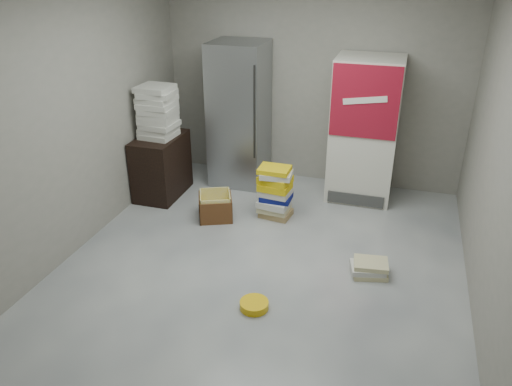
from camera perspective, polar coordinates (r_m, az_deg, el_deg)
The scene contains 10 objects.
ground at distance 5.06m, azimuth 0.17°, elevation -9.29°, with size 5.00×5.00×0.00m, color #BBBBB7.
room_shell at distance 4.28m, azimuth 0.20°, elevation 10.78°, with size 4.04×5.04×2.82m.
steel_fridge at distance 6.73m, azimuth -1.91°, elevation 8.93°, with size 0.70×0.72×1.90m.
coke_cooler at distance 6.42m, azimuth 12.28°, elevation 7.07°, with size 0.80×0.73×1.80m.
wood_shelf at distance 6.60m, azimuth -10.75°, elevation 3.05°, with size 0.50×0.80×0.80m, color black.
supply_box_stack at distance 6.36m, azimuth -11.17°, elevation 9.09°, with size 0.44×0.43×0.65m.
phonebook_stack_main at distance 5.95m, azimuth 2.20°, elevation 0.08°, with size 0.42×0.36×0.65m.
phonebook_stack_side at distance 5.14m, azimuth 12.82°, elevation -8.37°, with size 0.41×0.33×0.15m.
cardboard_box at distance 6.03m, azimuth -4.66°, elevation -1.68°, with size 0.51×0.51×0.32m.
bucket_lid at distance 4.62m, azimuth -0.21°, elevation -12.67°, with size 0.26×0.26×0.07m, color yellow.
Camera 1 is at (1.20, -3.95, 2.92)m, focal length 35.00 mm.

